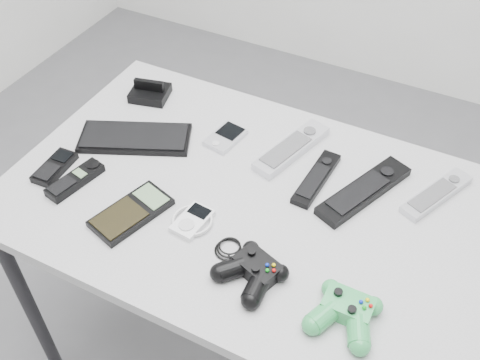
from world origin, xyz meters
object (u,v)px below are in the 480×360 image
at_px(pda, 225,137).
at_px(mp3_player, 192,220).
at_px(remote_silver_a, 292,148).
at_px(desk, 248,217).
at_px(cordless_handset, 75,180).
at_px(calculator, 131,212).
at_px(mobile_phone, 55,167).
at_px(controller_black, 253,270).
at_px(remote_silver_b, 437,194).
at_px(controller_green, 346,311).
at_px(remote_black_b, 364,190).
at_px(remote_black_a, 316,178).
at_px(pda_keyboard, 135,137).

distance_m(pda, mp3_player, 0.28).
height_order(pda, remote_silver_a, remote_silver_a).
relative_size(desk, pda, 10.52).
distance_m(desk, remote_silver_a, 0.20).
xyz_separation_m(cordless_handset, calculator, (0.17, -0.02, -0.00)).
xyz_separation_m(mobile_phone, cordless_handset, (0.07, -0.01, 0.00)).
relative_size(remote_silver_a, controller_black, 1.08).
bearing_deg(remote_silver_a, desk, -81.43).
distance_m(desk, mobile_phone, 0.46).
xyz_separation_m(remote_silver_b, controller_green, (-0.08, -0.38, 0.01)).
bearing_deg(remote_black_b, pda, -161.24).
bearing_deg(controller_black, remote_silver_a, 120.56).
xyz_separation_m(cordless_handset, controller_green, (0.66, -0.05, 0.01)).
relative_size(pda, remote_black_b, 0.40).
bearing_deg(desk, mobile_phone, -164.20).
bearing_deg(cordless_handset, remote_black_a, 39.87).
xyz_separation_m(remote_black_a, cordless_handset, (-0.48, -0.26, 0.00)).
distance_m(remote_silver_a, mp3_player, 0.32).
relative_size(remote_black_b, calculator, 1.47).
height_order(calculator, controller_green, controller_green).
xyz_separation_m(mp3_player, controller_black, (0.17, -0.07, 0.01)).
xyz_separation_m(remote_silver_a, mobile_phone, (-0.46, -0.31, -0.00)).
bearing_deg(pda, mobile_phone, -128.57).
bearing_deg(controller_black, mobile_phone, -167.66).
height_order(remote_black_b, cordless_handset, remote_black_b).
height_order(remote_black_b, controller_black, controller_black).
relative_size(remote_silver_b, mobile_phone, 1.74).
bearing_deg(controller_black, remote_black_a, 106.32).
bearing_deg(mobile_phone, calculator, -11.46).
distance_m(calculator, controller_green, 0.49).
bearing_deg(remote_black_a, remote_silver_b, 19.05).
height_order(mobile_phone, cordless_handset, cordless_handset).
distance_m(desk, controller_black, 0.23).
bearing_deg(remote_silver_b, remote_black_a, -139.11).
bearing_deg(desk, pda_keyboard, 171.68).
height_order(remote_black_a, mobile_phone, same).
bearing_deg(remote_silver_a, remote_black_a, -20.72).
bearing_deg(remote_silver_a, mp3_player, -91.57).
relative_size(remote_black_b, remote_silver_b, 1.28).
relative_size(pda_keyboard, remote_black_a, 1.45).
xyz_separation_m(desk, controller_green, (0.29, -0.19, 0.08)).
height_order(remote_silver_a, remote_black_b, same).
bearing_deg(controller_green, remote_silver_b, 78.65).
bearing_deg(desk, mp3_player, -121.16).
bearing_deg(mobile_phone, pda_keyboard, 55.79).
height_order(pda_keyboard, controller_black, controller_black).
height_order(cordless_handset, controller_black, controller_black).
height_order(pda_keyboard, mobile_phone, mobile_phone).
relative_size(desk, controller_green, 7.96).
bearing_deg(pda, mp3_player, -67.40).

